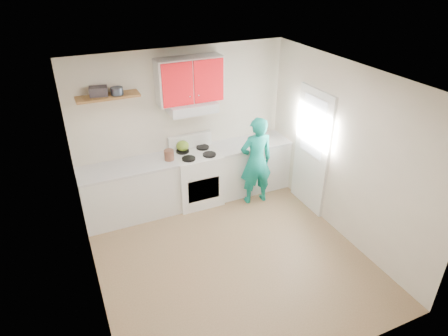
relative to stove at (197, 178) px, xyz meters
name	(u,v)px	position (x,y,z in m)	size (l,w,h in m)	color
floor	(230,257)	(-0.10, -1.57, -0.46)	(3.80, 3.80, 0.00)	brown
ceiling	(232,79)	(-0.10, -1.57, 2.14)	(3.60, 3.80, 0.04)	white
back_wall	(183,126)	(-0.10, 0.32, 0.84)	(3.60, 0.04, 2.60)	beige
front_wall	(321,277)	(-0.10, -3.47, 0.84)	(3.60, 0.04, 2.60)	beige
left_wall	(85,212)	(-1.90, -1.57, 0.84)	(0.04, 3.80, 2.60)	beige
right_wall	(344,153)	(1.70, -1.57, 0.84)	(0.04, 3.80, 2.60)	beige
door	(312,151)	(1.68, -0.88, 0.56)	(0.05, 0.85, 2.05)	white
door_glass	(313,127)	(1.65, -0.88, 0.99)	(0.01, 0.55, 0.95)	white
counter_left	(130,192)	(-1.14, 0.02, -0.01)	(1.52, 0.60, 0.90)	silver
counter_right	(250,166)	(1.04, 0.02, -0.01)	(1.32, 0.60, 0.90)	silver
stove	(197,178)	(0.00, 0.00, 0.00)	(0.76, 0.65, 0.92)	white
range_hood	(192,107)	(0.00, 0.10, 1.24)	(0.76, 0.44, 0.15)	silver
upper_cabinets	(190,80)	(0.00, 0.16, 1.66)	(1.02, 0.33, 0.70)	red
shelf	(108,97)	(-1.25, 0.18, 1.56)	(0.90, 0.30, 0.04)	brown
books	(98,91)	(-1.37, 0.21, 1.64)	(0.25, 0.18, 0.13)	#362F36
tin	(117,91)	(-1.12, 0.15, 1.63)	(0.18, 0.18, 0.11)	#333D4C
kettle	(183,146)	(-0.16, 0.19, 0.55)	(0.21, 0.21, 0.18)	olive
crock	(169,156)	(-0.47, -0.03, 0.54)	(0.16, 0.16, 0.19)	brown
cutting_board	(233,145)	(0.72, 0.06, 0.45)	(0.33, 0.24, 0.02)	olive
silicone_mat	(274,138)	(1.52, 0.05, 0.44)	(0.28, 0.23, 0.01)	red
person	(256,161)	(0.92, -0.41, 0.32)	(0.57, 0.37, 1.56)	#0E8171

